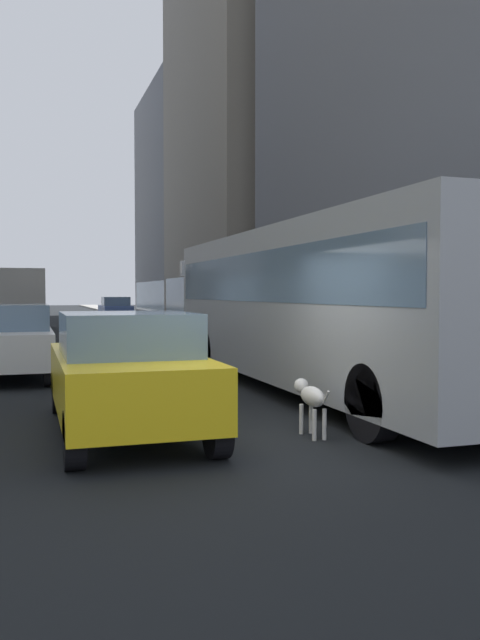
{
  "coord_description": "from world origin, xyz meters",
  "views": [
    {
      "loc": [
        -2.44,
        -7.9,
        1.88
      ],
      "look_at": [
        1.12,
        3.19,
        1.4
      ],
      "focal_mm": 37.11,
      "sensor_mm": 36.0,
      "label": 1
    }
  ],
  "objects_px": {
    "box_truck": "(21,297)",
    "dalmatian_dog": "(311,397)",
    "car_blue_hatchback": "(115,310)",
    "pedestrian_in_coat": "(325,324)",
    "car_white_van": "(12,340)",
    "car_yellow_taxi": "(126,372)",
    "transit_bus": "(317,298)"
  },
  "relations": [
    {
      "from": "box_truck",
      "to": "dalmatian_dog",
      "type": "bearing_deg",
      "value": -82.26
    },
    {
      "from": "car_blue_hatchback",
      "to": "pedestrian_in_coat",
      "type": "height_order",
      "value": "pedestrian_in_coat"
    },
    {
      "from": "car_blue_hatchback",
      "to": "box_truck",
      "type": "bearing_deg",
      "value": -134.71
    },
    {
      "from": "car_white_van",
      "to": "car_blue_hatchback",
      "type": "height_order",
      "value": "same"
    },
    {
      "from": "car_white_van",
      "to": "dalmatian_dog",
      "type": "relative_size",
      "value": 4.97
    },
    {
      "from": "car_yellow_taxi",
      "to": "pedestrian_in_coat",
      "type": "height_order",
      "value": "pedestrian_in_coat"
    },
    {
      "from": "box_truck",
      "to": "dalmatian_dog",
      "type": "xyz_separation_m",
      "value": [
        3.88,
        -28.53,
        -1.15
      ]
    },
    {
      "from": "car_blue_hatchback",
      "to": "pedestrian_in_coat",
      "type": "relative_size",
      "value": 2.39
    },
    {
      "from": "car_yellow_taxi",
      "to": "car_white_van",
      "type": "height_order",
      "value": "same"
    },
    {
      "from": "car_blue_hatchback",
      "to": "dalmatian_dog",
      "type": "height_order",
      "value": "car_blue_hatchback"
    },
    {
      "from": "car_yellow_taxi",
      "to": "car_white_van",
      "type": "xyz_separation_m",
      "value": [
        -1.6,
        6.75,
        0.0
      ]
    },
    {
      "from": "car_yellow_taxi",
      "to": "car_blue_hatchback",
      "type": "distance_m",
      "value": 33.49
    },
    {
      "from": "car_yellow_taxi",
      "to": "car_white_van",
      "type": "relative_size",
      "value": 0.91
    },
    {
      "from": "dalmatian_dog",
      "to": "pedestrian_in_coat",
      "type": "distance_m",
      "value": 9.72
    },
    {
      "from": "car_white_van",
      "to": "pedestrian_in_coat",
      "type": "relative_size",
      "value": 2.83
    },
    {
      "from": "car_white_van",
      "to": "box_truck",
      "type": "xyz_separation_m",
      "value": [
        0.0,
        20.85,
        0.84
      ]
    },
    {
      "from": "dalmatian_dog",
      "to": "pedestrian_in_coat",
      "type": "xyz_separation_m",
      "value": [
        4.29,
        8.7,
        0.5
      ]
    },
    {
      "from": "car_yellow_taxi",
      "to": "car_blue_hatchback",
      "type": "relative_size",
      "value": 1.07
    },
    {
      "from": "transit_bus",
      "to": "dalmatian_dog",
      "type": "xyz_separation_m",
      "value": [
        -1.72,
        -3.58,
        -1.26
      ]
    },
    {
      "from": "car_blue_hatchback",
      "to": "transit_bus",
      "type": "bearing_deg",
      "value": -90.0
    },
    {
      "from": "dalmatian_dog",
      "to": "box_truck",
      "type": "bearing_deg",
      "value": 97.74
    },
    {
      "from": "car_blue_hatchback",
      "to": "dalmatian_dog",
      "type": "xyz_separation_m",
      "value": [
        -1.72,
        -34.19,
        -0.31
      ]
    },
    {
      "from": "car_white_van",
      "to": "box_truck",
      "type": "distance_m",
      "value": 20.87
    },
    {
      "from": "transit_bus",
      "to": "car_blue_hatchback",
      "type": "relative_size",
      "value": 2.85
    },
    {
      "from": "car_yellow_taxi",
      "to": "car_white_van",
      "type": "distance_m",
      "value": 6.93
    },
    {
      "from": "car_white_van",
      "to": "box_truck",
      "type": "height_order",
      "value": "box_truck"
    },
    {
      "from": "car_blue_hatchback",
      "to": "dalmatian_dog",
      "type": "relative_size",
      "value": 4.2
    },
    {
      "from": "transit_bus",
      "to": "pedestrian_in_coat",
      "type": "xyz_separation_m",
      "value": [
        2.57,
        5.12,
        -0.77
      ]
    },
    {
      "from": "car_white_van",
      "to": "dalmatian_dog",
      "type": "bearing_deg",
      "value": -63.2
    },
    {
      "from": "car_white_van",
      "to": "pedestrian_in_coat",
      "type": "xyz_separation_m",
      "value": [
        8.17,
        1.03,
        0.19
      ]
    },
    {
      "from": "car_yellow_taxi",
      "to": "dalmatian_dog",
      "type": "height_order",
      "value": "car_yellow_taxi"
    },
    {
      "from": "car_yellow_taxi",
      "to": "car_blue_hatchback",
      "type": "bearing_deg",
      "value": 83.14
    }
  ]
}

